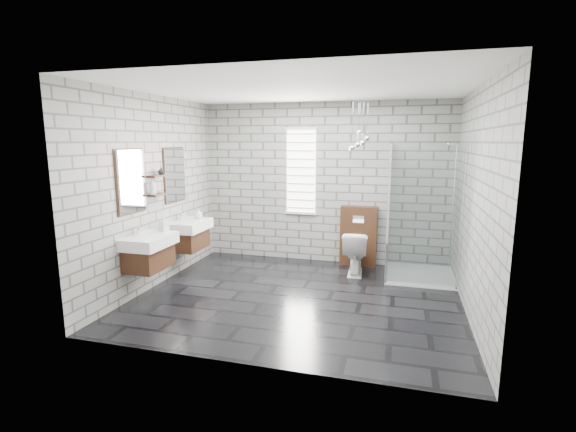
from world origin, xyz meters
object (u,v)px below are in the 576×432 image
at_px(cistern_panel, 359,236).
at_px(shower_enclosure, 414,247).
at_px(vanity_left, 147,242).
at_px(toilet, 355,252).
at_px(vanity_right, 187,226).

relative_size(cistern_panel, shower_enclosure, 0.49).
xyz_separation_m(vanity_left, toilet, (2.52, 1.77, -0.42)).
height_order(vanity_left, cistern_panel, vanity_left).
relative_size(vanity_left, cistern_panel, 1.57).
xyz_separation_m(cistern_panel, toilet, (0.00, -0.47, -0.16)).
relative_size(cistern_panel, toilet, 1.47).
distance_m(vanity_right, toilet, 2.65).
distance_m(shower_enclosure, toilet, 0.90).
relative_size(vanity_left, shower_enclosure, 0.77).
height_order(vanity_left, toilet, vanity_left).
bearing_deg(shower_enclosure, toilet, 176.98).
distance_m(vanity_right, cistern_panel, 2.79).
height_order(cistern_panel, shower_enclosure, shower_enclosure).
bearing_deg(shower_enclosure, cistern_panel, 149.70).
distance_m(cistern_panel, toilet, 0.50).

